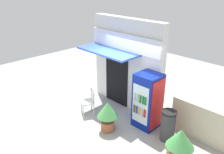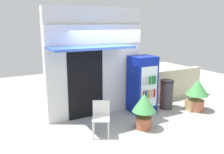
# 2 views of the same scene
# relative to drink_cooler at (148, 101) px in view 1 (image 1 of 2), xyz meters

# --- Properties ---
(ground) EXTENTS (16.00, 16.00, 0.00)m
(ground) POSITION_rel_drink_cooler_xyz_m (-0.88, -0.86, -0.87)
(ground) COLOR #A3A39E
(storefront_building) EXTENTS (2.90, 1.18, 3.13)m
(storefront_building) POSITION_rel_drink_cooler_xyz_m (-1.37, 0.49, 0.74)
(storefront_building) COLOR silver
(storefront_building) RESTS_ON ground
(drink_cooler) EXTENTS (0.73, 0.74, 1.73)m
(drink_cooler) POSITION_rel_drink_cooler_xyz_m (0.00, 0.00, 0.00)
(drink_cooler) COLOR navy
(drink_cooler) RESTS_ON ground
(plastic_chair) EXTENTS (0.56, 0.56, 0.84)m
(plastic_chair) POSITION_rel_drink_cooler_xyz_m (-1.80, -0.81, -0.37)
(plastic_chair) COLOR silver
(plastic_chair) RESTS_ON ground
(potted_plant_near_shop) EXTENTS (0.62, 0.62, 0.94)m
(potted_plant_near_shop) POSITION_rel_drink_cooler_xyz_m (-0.68, -1.03, -0.28)
(potted_plant_near_shop) COLOR #AD5B3D
(potted_plant_near_shop) RESTS_ON ground
(potted_plant_curbside) EXTENTS (0.69, 0.69, 1.00)m
(potted_plant_curbside) POSITION_rel_drink_cooler_xyz_m (1.56, -0.73, -0.26)
(potted_plant_curbside) COLOR #BC6B4C
(potted_plant_curbside) RESTS_ON ground
(trash_bin) EXTENTS (0.42, 0.42, 0.93)m
(trash_bin) POSITION_rel_drink_cooler_xyz_m (0.85, -0.14, -0.40)
(trash_bin) COLOR #38383D
(trash_bin) RESTS_ON ground
(stone_boundary_wall) EXTENTS (2.38, 0.22, 1.07)m
(stone_boundary_wall) POSITION_rel_drink_cooler_xyz_m (1.78, 0.56, -0.33)
(stone_boundary_wall) COLOR beige
(stone_boundary_wall) RESTS_ON ground
(cardboard_box) EXTENTS (0.43, 0.38, 0.34)m
(cardboard_box) POSITION_rel_drink_cooler_xyz_m (1.48, -0.67, -0.70)
(cardboard_box) COLOR tan
(cardboard_box) RESTS_ON ground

